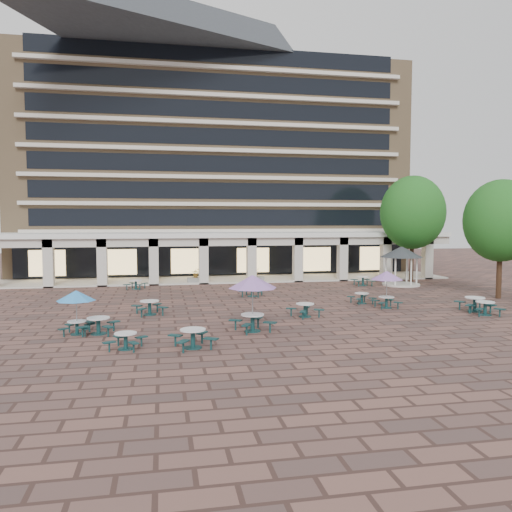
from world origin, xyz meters
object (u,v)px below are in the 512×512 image
(picnic_table_1, at_px, (193,337))
(planter_left, at_px, (196,277))
(picnic_table_2, at_px, (305,309))
(gazebo, at_px, (401,256))
(planter_right, at_px, (256,277))
(picnic_table_0, at_px, (126,339))

(picnic_table_1, bearing_deg, planter_left, 72.07)
(picnic_table_2, distance_m, gazebo, 17.02)
(picnic_table_1, relative_size, picnic_table_2, 1.03)
(planter_left, relative_size, planter_right, 1.00)
(picnic_table_1, bearing_deg, planter_right, 58.98)
(picnic_table_0, xyz_separation_m, picnic_table_1, (2.82, -0.34, 0.07))
(picnic_table_0, height_order, planter_right, planter_right)
(picnic_table_1, xyz_separation_m, gazebo, (18.64, 17.80, 1.97))
(picnic_table_1, distance_m, planter_right, 23.48)
(planter_right, bearing_deg, picnic_table_0, -113.91)
(picnic_table_2, xyz_separation_m, gazebo, (11.95, 11.96, 2.01))
(picnic_table_0, bearing_deg, picnic_table_1, 8.66)
(picnic_table_0, relative_size, picnic_table_1, 0.87)
(picnic_table_0, distance_m, picnic_table_2, 11.00)
(gazebo, bearing_deg, picnic_table_0, -140.87)
(picnic_table_1, xyz_separation_m, planter_right, (6.97, 22.42, -0.03))
(gazebo, bearing_deg, planter_right, 158.42)
(picnic_table_1, relative_size, planter_left, 1.43)
(picnic_table_0, bearing_deg, planter_left, 94.06)
(gazebo, distance_m, planter_left, 17.73)
(picnic_table_0, distance_m, gazebo, 27.75)
(picnic_table_1, height_order, gazebo, gazebo)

